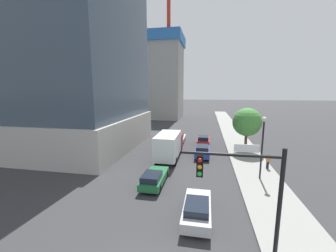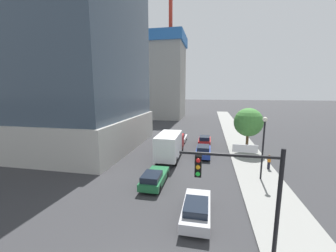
{
  "view_description": "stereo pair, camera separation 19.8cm",
  "coord_description": "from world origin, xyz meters",
  "px_view_note": "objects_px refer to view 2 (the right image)",
  "views": [
    {
      "loc": [
        2.83,
        -6.77,
        8.51
      ],
      "look_at": [
        -0.23,
        9.39,
        5.71
      ],
      "focal_mm": 22.12,
      "sensor_mm": 36.0,
      "label": 1
    },
    {
      "loc": [
        3.03,
        -6.73,
        8.51
      ],
      "look_at": [
        -0.23,
        9.39,
        5.71
      ],
      "focal_mm": 22.12,
      "sensor_mm": 36.0,
      "label": 2
    }
  ],
  "objects_px": {
    "car_blue": "(203,151)",
    "pedestrian_orange_shirt": "(269,162)",
    "car_red": "(205,140)",
    "box_truck": "(170,144)",
    "car_white": "(180,138)",
    "car_green": "(154,178)",
    "street_lamp": "(264,139)",
    "street_tree": "(248,122)",
    "car_silver": "(196,209)",
    "traffic_light_pole": "(243,184)",
    "construction_building": "(158,73)"
  },
  "relations": [
    {
      "from": "construction_building",
      "to": "street_tree",
      "type": "distance_m",
      "value": 42.32
    },
    {
      "from": "car_white",
      "to": "car_green",
      "type": "distance_m",
      "value": 16.79
    },
    {
      "from": "street_tree",
      "to": "car_green",
      "type": "distance_m",
      "value": 16.25
    },
    {
      "from": "car_blue",
      "to": "car_green",
      "type": "xyz_separation_m",
      "value": [
        -4.09,
        -9.32,
        -0.04
      ]
    },
    {
      "from": "street_tree",
      "to": "car_red",
      "type": "xyz_separation_m",
      "value": [
        -5.86,
        3.11,
        -3.52
      ]
    },
    {
      "from": "construction_building",
      "to": "traffic_light_pole",
      "type": "bearing_deg",
      "value": -71.99
    },
    {
      "from": "street_lamp",
      "to": "traffic_light_pole",
      "type": "bearing_deg",
      "value": -107.75
    },
    {
      "from": "street_lamp",
      "to": "street_tree",
      "type": "relative_size",
      "value": 0.99
    },
    {
      "from": "car_green",
      "to": "pedestrian_orange_shirt",
      "type": "relative_size",
      "value": 2.91
    },
    {
      "from": "box_truck",
      "to": "car_red",
      "type": "bearing_deg",
      "value": 62.45
    },
    {
      "from": "car_blue",
      "to": "car_white",
      "type": "bearing_deg",
      "value": 118.68
    },
    {
      "from": "traffic_light_pole",
      "to": "car_blue",
      "type": "height_order",
      "value": "traffic_light_pole"
    },
    {
      "from": "pedestrian_orange_shirt",
      "to": "car_blue",
      "type": "bearing_deg",
      "value": 155.05
    },
    {
      "from": "car_blue",
      "to": "box_truck",
      "type": "height_order",
      "value": "box_truck"
    },
    {
      "from": "box_truck",
      "to": "street_lamp",
      "type": "bearing_deg",
      "value": -24.85
    },
    {
      "from": "street_tree",
      "to": "car_silver",
      "type": "distance_m",
      "value": 18.0
    },
    {
      "from": "street_lamp",
      "to": "car_silver",
      "type": "distance_m",
      "value": 9.9
    },
    {
      "from": "construction_building",
      "to": "car_red",
      "type": "xyz_separation_m",
      "value": [
        15.61,
        -32.04,
        -13.23
      ]
    },
    {
      "from": "car_white",
      "to": "box_truck",
      "type": "bearing_deg",
      "value": -90.0
    },
    {
      "from": "traffic_light_pole",
      "to": "street_lamp",
      "type": "height_order",
      "value": "street_lamp"
    },
    {
      "from": "car_red",
      "to": "box_truck",
      "type": "height_order",
      "value": "box_truck"
    },
    {
      "from": "construction_building",
      "to": "car_blue",
      "type": "xyz_separation_m",
      "value": [
        15.61,
        -38.19,
        -13.22
      ]
    },
    {
      "from": "construction_building",
      "to": "car_silver",
      "type": "xyz_separation_m",
      "value": [
        15.61,
        -51.8,
        -13.27
      ]
    },
    {
      "from": "traffic_light_pole",
      "to": "car_blue",
      "type": "bearing_deg",
      "value": 97.7
    },
    {
      "from": "street_lamp",
      "to": "car_blue",
      "type": "bearing_deg",
      "value": 132.42
    },
    {
      "from": "car_blue",
      "to": "car_silver",
      "type": "distance_m",
      "value": 13.6
    },
    {
      "from": "car_red",
      "to": "pedestrian_orange_shirt",
      "type": "relative_size",
      "value": 2.53
    },
    {
      "from": "car_silver",
      "to": "car_red",
      "type": "bearing_deg",
      "value": 90.0
    },
    {
      "from": "street_lamp",
      "to": "street_tree",
      "type": "xyz_separation_m",
      "value": [
        0.19,
        9.24,
        0.22
      ]
    },
    {
      "from": "car_white",
      "to": "car_blue",
      "type": "height_order",
      "value": "car_blue"
    },
    {
      "from": "car_red",
      "to": "street_tree",
      "type": "bearing_deg",
      "value": -27.98
    },
    {
      "from": "car_silver",
      "to": "construction_building",
      "type": "bearing_deg",
      "value": 106.77
    },
    {
      "from": "traffic_light_pole",
      "to": "pedestrian_orange_shirt",
      "type": "height_order",
      "value": "traffic_light_pole"
    },
    {
      "from": "car_red",
      "to": "box_truck",
      "type": "relative_size",
      "value": 0.51
    },
    {
      "from": "street_lamp",
      "to": "pedestrian_orange_shirt",
      "type": "xyz_separation_m",
      "value": [
        1.44,
        2.9,
        -3.09
      ]
    },
    {
      "from": "street_tree",
      "to": "car_green",
      "type": "bearing_deg",
      "value": -128.86
    },
    {
      "from": "street_tree",
      "to": "car_green",
      "type": "xyz_separation_m",
      "value": [
        -9.95,
        -12.35,
        -3.56
      ]
    },
    {
      "from": "construction_building",
      "to": "street_lamp",
      "type": "relative_size",
      "value": 5.79
    },
    {
      "from": "car_red",
      "to": "box_truck",
      "type": "xyz_separation_m",
      "value": [
        -4.09,
        -7.83,
        1.11
      ]
    },
    {
      "from": "car_blue",
      "to": "car_silver",
      "type": "bearing_deg",
      "value": -90.0
    },
    {
      "from": "car_red",
      "to": "pedestrian_orange_shirt",
      "type": "distance_m",
      "value": 11.83
    },
    {
      "from": "car_blue",
      "to": "pedestrian_orange_shirt",
      "type": "relative_size",
      "value": 2.84
    },
    {
      "from": "street_lamp",
      "to": "car_green",
      "type": "distance_m",
      "value": 10.77
    },
    {
      "from": "box_truck",
      "to": "car_green",
      "type": "bearing_deg",
      "value": -90.0
    },
    {
      "from": "street_lamp",
      "to": "car_silver",
      "type": "height_order",
      "value": "street_lamp"
    },
    {
      "from": "street_lamp",
      "to": "box_truck",
      "type": "relative_size",
      "value": 0.76
    },
    {
      "from": "car_white",
      "to": "car_green",
      "type": "relative_size",
      "value": 0.91
    },
    {
      "from": "pedestrian_orange_shirt",
      "to": "construction_building",
      "type": "bearing_deg",
      "value": 118.69
    },
    {
      "from": "car_green",
      "to": "box_truck",
      "type": "bearing_deg",
      "value": 90.0
    },
    {
      "from": "car_white",
      "to": "car_red",
      "type": "distance_m",
      "value": 4.3
    }
  ]
}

